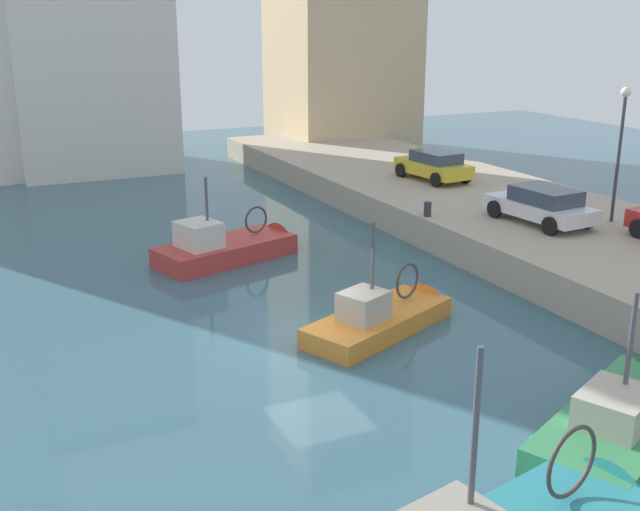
% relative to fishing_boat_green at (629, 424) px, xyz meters
% --- Properties ---
extents(water_surface, '(80.00, 80.00, 0.00)m').
position_rel_fishing_boat_green_xyz_m(water_surface, '(-3.83, 7.27, -0.10)').
color(water_surface, '#386070').
rests_on(water_surface, ground).
extents(quay_wall, '(9.00, 56.00, 1.20)m').
position_rel_fishing_boat_green_xyz_m(quay_wall, '(7.67, 7.27, 0.50)').
color(quay_wall, '#ADA08C').
rests_on(quay_wall, ground).
extents(fishing_boat_green, '(6.57, 4.42, 4.18)m').
position_rel_fishing_boat_green_xyz_m(fishing_boat_green, '(0.00, 0.00, 0.00)').
color(fishing_boat_green, '#388951').
rests_on(fishing_boat_green, ground).
extents(fishing_boat_red, '(6.12, 3.54, 4.07)m').
position_rel_fishing_boat_green_xyz_m(fishing_boat_red, '(-3.53, 15.08, 0.02)').
color(fishing_boat_red, '#BC3833').
rests_on(fishing_boat_red, ground).
extents(fishing_boat_orange, '(5.74, 3.68, 3.98)m').
position_rel_fishing_boat_green_xyz_m(fishing_boat_orange, '(-1.81, 7.07, 0.01)').
color(fishing_boat_orange, orange).
rests_on(fishing_boat_orange, ground).
extents(parked_car_yellow, '(2.16, 3.96, 1.34)m').
position_rel_fishing_boat_green_xyz_m(parked_car_yellow, '(7.44, 18.80, 1.79)').
color(parked_car_yellow, gold).
rests_on(parked_car_yellow, quay_wall).
extents(parked_car_white, '(2.22, 4.20, 1.33)m').
position_rel_fishing_boat_green_xyz_m(parked_car_white, '(6.67, 10.65, 1.79)').
color(parked_car_white, silver).
rests_on(parked_car_white, quay_wall).
extents(mooring_bollard_mid, '(0.28, 0.28, 0.55)m').
position_rel_fishing_boat_green_xyz_m(mooring_bollard_mid, '(3.52, 13.27, 1.38)').
color(mooring_bollard_mid, '#2D2D33').
rests_on(mooring_bollard_mid, quay_wall).
extents(quay_streetlamp, '(0.36, 0.36, 4.83)m').
position_rel_fishing_boat_green_xyz_m(quay_streetlamp, '(9.17, 9.73, 4.36)').
color(quay_streetlamp, '#38383D').
rests_on(quay_streetlamp, quay_wall).
extents(waterfront_building_central, '(8.68, 8.61, 15.70)m').
position_rel_fishing_boat_green_xyz_m(waterfront_building_central, '(-4.92, 35.34, 7.77)').
color(waterfront_building_central, silver).
rests_on(waterfront_building_central, ground).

